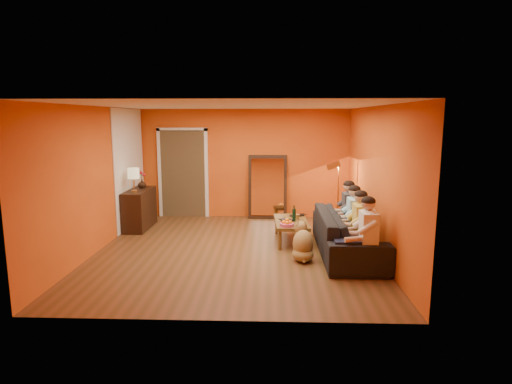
{
  "coord_description": "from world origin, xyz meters",
  "views": [
    {
      "loc": [
        0.64,
        -7.5,
        2.39
      ],
      "look_at": [
        0.35,
        0.5,
        1.0
      ],
      "focal_mm": 30.0,
      "sensor_mm": 36.0,
      "label": 1
    }
  ],
  "objects_px": {
    "mirror_frame": "(268,187)",
    "floor_lamp": "(338,196)",
    "wine_bottle": "(294,213)",
    "tumbler": "(297,217)",
    "person_far_left": "(368,236)",
    "laptop": "(299,216)",
    "person_mid_left": "(361,227)",
    "table_lamp": "(134,180)",
    "sideboard": "(140,209)",
    "coffee_table": "(291,231)",
    "sofa": "(348,233)",
    "person_mid_right": "(354,219)",
    "person_far_right": "(349,212)",
    "dog": "(303,241)",
    "vase": "(142,184)"
  },
  "relations": [
    {
      "from": "person_mid_left",
      "to": "laptop",
      "type": "distance_m",
      "value": 1.79
    },
    {
      "from": "coffee_table",
      "to": "person_far_left",
      "type": "distance_m",
      "value": 2.08
    },
    {
      "from": "coffee_table",
      "to": "person_far_right",
      "type": "bearing_deg",
      "value": -6.29
    },
    {
      "from": "table_lamp",
      "to": "floor_lamp",
      "type": "xyz_separation_m",
      "value": [
        4.34,
        0.47,
        -0.39
      ]
    },
    {
      "from": "sofa",
      "to": "wine_bottle",
      "type": "bearing_deg",
      "value": 53.87
    },
    {
      "from": "person_far_left",
      "to": "person_mid_left",
      "type": "bearing_deg",
      "value": 90.0
    },
    {
      "from": "sofa",
      "to": "sideboard",
      "type": "bearing_deg",
      "value": 68.65
    },
    {
      "from": "tumbler",
      "to": "sideboard",
      "type": "bearing_deg",
      "value": 166.46
    },
    {
      "from": "coffee_table",
      "to": "vase",
      "type": "height_order",
      "value": "vase"
    },
    {
      "from": "floor_lamp",
      "to": "person_far_left",
      "type": "height_order",
      "value": "floor_lamp"
    },
    {
      "from": "table_lamp",
      "to": "person_far_right",
      "type": "height_order",
      "value": "table_lamp"
    },
    {
      "from": "wine_bottle",
      "to": "laptop",
      "type": "xyz_separation_m",
      "value": [
        0.13,
        0.4,
        -0.14
      ]
    },
    {
      "from": "wine_bottle",
      "to": "tumbler",
      "type": "bearing_deg",
      "value": 67.62
    },
    {
      "from": "wine_bottle",
      "to": "laptop",
      "type": "height_order",
      "value": "wine_bottle"
    },
    {
      "from": "person_mid_left",
      "to": "mirror_frame",
      "type": "bearing_deg",
      "value": 116.37
    },
    {
      "from": "mirror_frame",
      "to": "coffee_table",
      "type": "bearing_deg",
      "value": -76.57
    },
    {
      "from": "table_lamp",
      "to": "coffee_table",
      "type": "height_order",
      "value": "table_lamp"
    },
    {
      "from": "coffee_table",
      "to": "floor_lamp",
      "type": "height_order",
      "value": "floor_lamp"
    },
    {
      "from": "wine_bottle",
      "to": "sofa",
      "type": "bearing_deg",
      "value": -36.13
    },
    {
      "from": "floor_lamp",
      "to": "person_mid_left",
      "type": "xyz_separation_m",
      "value": [
        0.03,
        -2.28,
        -0.11
      ]
    },
    {
      "from": "tumbler",
      "to": "dog",
      "type": "bearing_deg",
      "value": -88.54
    },
    {
      "from": "person_mid_left",
      "to": "tumbler",
      "type": "distance_m",
      "value": 1.63
    },
    {
      "from": "person_mid_left",
      "to": "wine_bottle",
      "type": "height_order",
      "value": "person_mid_left"
    },
    {
      "from": "mirror_frame",
      "to": "wine_bottle",
      "type": "xyz_separation_m",
      "value": [
        0.53,
        -2.07,
        -0.18
      ]
    },
    {
      "from": "coffee_table",
      "to": "sideboard",
      "type": "bearing_deg",
      "value": 161.4
    },
    {
      "from": "sideboard",
      "to": "dog",
      "type": "xyz_separation_m",
      "value": [
        3.42,
        -2.04,
        -0.09
      ]
    },
    {
      "from": "person_far_right",
      "to": "tumbler",
      "type": "height_order",
      "value": "person_far_right"
    },
    {
      "from": "coffee_table",
      "to": "laptop",
      "type": "relative_size",
      "value": 3.35
    },
    {
      "from": "coffee_table",
      "to": "person_mid_right",
      "type": "distance_m",
      "value": 1.32
    },
    {
      "from": "vase",
      "to": "sofa",
      "type": "bearing_deg",
      "value": -24.22
    },
    {
      "from": "sofa",
      "to": "wine_bottle",
      "type": "height_order",
      "value": "sofa"
    },
    {
      "from": "table_lamp",
      "to": "person_far_left",
      "type": "relative_size",
      "value": 0.42
    },
    {
      "from": "sideboard",
      "to": "floor_lamp",
      "type": "height_order",
      "value": "floor_lamp"
    },
    {
      "from": "sideboard",
      "to": "person_far_left",
      "type": "xyz_separation_m",
      "value": [
        4.37,
        -2.66,
        0.18
      ]
    },
    {
      "from": "mirror_frame",
      "to": "person_mid_left",
      "type": "relative_size",
      "value": 1.25
    },
    {
      "from": "person_mid_left",
      "to": "tumbler",
      "type": "relative_size",
      "value": 11.37
    },
    {
      "from": "mirror_frame",
      "to": "laptop",
      "type": "relative_size",
      "value": 4.18
    },
    {
      "from": "person_mid_left",
      "to": "person_far_right",
      "type": "bearing_deg",
      "value": 90.0
    },
    {
      "from": "sofa",
      "to": "vase",
      "type": "distance_m",
      "value": 4.68
    },
    {
      "from": "person_mid_right",
      "to": "dog",
      "type": "bearing_deg",
      "value": -152.76
    },
    {
      "from": "person_far_left",
      "to": "laptop",
      "type": "relative_size",
      "value": 3.35
    },
    {
      "from": "coffee_table",
      "to": "floor_lamp",
      "type": "relative_size",
      "value": 0.85
    },
    {
      "from": "person_mid_right",
      "to": "floor_lamp",
      "type": "bearing_deg",
      "value": 90.99
    },
    {
      "from": "person_mid_left",
      "to": "floor_lamp",
      "type": "bearing_deg",
      "value": 90.75
    },
    {
      "from": "dog",
      "to": "laptop",
      "type": "height_order",
      "value": "dog"
    },
    {
      "from": "sideboard",
      "to": "table_lamp",
      "type": "xyz_separation_m",
      "value": [
        0.0,
        -0.3,
        0.68
      ]
    },
    {
      "from": "coffee_table",
      "to": "wine_bottle",
      "type": "distance_m",
      "value": 0.37
    },
    {
      "from": "person_far_left",
      "to": "floor_lamp",
      "type": "bearing_deg",
      "value": 90.61
    },
    {
      "from": "mirror_frame",
      "to": "floor_lamp",
      "type": "xyz_separation_m",
      "value": [
        1.55,
        -0.91,
        -0.04
      ]
    },
    {
      "from": "mirror_frame",
      "to": "person_mid_right",
      "type": "bearing_deg",
      "value": -59.08
    }
  ]
}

